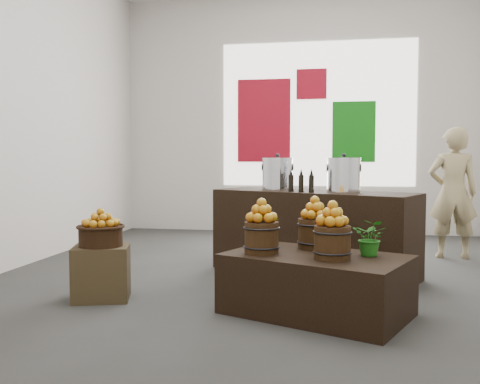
% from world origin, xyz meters
% --- Properties ---
extents(ground, '(7.00, 7.00, 0.00)m').
position_xyz_m(ground, '(0.00, 0.00, 0.00)').
color(ground, '#333331').
rests_on(ground, ground).
extents(back_wall, '(6.00, 0.04, 4.00)m').
position_xyz_m(back_wall, '(0.00, 3.50, 2.00)').
color(back_wall, beige).
rests_on(back_wall, ground).
extents(back_opening, '(3.20, 0.02, 2.40)m').
position_xyz_m(back_opening, '(0.30, 3.48, 2.00)').
color(back_opening, white).
rests_on(back_opening, back_wall).
extents(deco_red_left, '(0.90, 0.04, 1.40)m').
position_xyz_m(deco_red_left, '(-0.60, 3.47, 1.90)').
color(deco_red_left, maroon).
rests_on(deco_red_left, back_wall).
extents(deco_green_right, '(0.70, 0.04, 1.00)m').
position_xyz_m(deco_green_right, '(0.90, 3.47, 1.70)').
color(deco_green_right, '#106810').
rests_on(deco_green_right, back_wall).
extents(deco_red_upper, '(0.50, 0.04, 0.50)m').
position_xyz_m(deco_red_upper, '(0.20, 3.47, 2.50)').
color(deco_red_upper, maroon).
rests_on(deco_red_upper, back_wall).
extents(crate, '(0.58, 0.52, 0.48)m').
position_xyz_m(crate, '(-1.45, -1.19, 0.24)').
color(crate, '#4C3E23').
rests_on(crate, ground).
extents(wicker_basket, '(0.39, 0.39, 0.18)m').
position_xyz_m(wicker_basket, '(-1.45, -1.19, 0.57)').
color(wicker_basket, black).
rests_on(wicker_basket, crate).
extents(apples_in_basket, '(0.30, 0.30, 0.16)m').
position_xyz_m(apples_in_basket, '(-1.45, -1.19, 0.74)').
color(apples_in_basket, '#9F0705').
rests_on(apples_in_basket, wicker_basket).
extents(display_table, '(1.63, 1.35, 0.49)m').
position_xyz_m(display_table, '(0.46, -1.31, 0.24)').
color(display_table, black).
rests_on(display_table, ground).
extents(apple_bucket_front_left, '(0.28, 0.28, 0.26)m').
position_xyz_m(apple_bucket_front_left, '(0.01, -1.33, 0.61)').
color(apple_bucket_front_left, '#3B2210').
rests_on(apple_bucket_front_left, display_table).
extents(apples_in_bucket_front_left, '(0.21, 0.21, 0.19)m').
position_xyz_m(apples_in_bucket_front_left, '(0.01, -1.33, 0.84)').
color(apples_in_bucket_front_left, '#9F0705').
rests_on(apples_in_bucket_front_left, apple_bucket_front_left).
extents(apple_bucket_front_right, '(0.28, 0.28, 0.26)m').
position_xyz_m(apple_bucket_front_right, '(0.58, -1.48, 0.61)').
color(apple_bucket_front_right, '#3B2210').
rests_on(apple_bucket_front_right, display_table).
extents(apples_in_bucket_front_right, '(0.21, 0.21, 0.19)m').
position_xyz_m(apples_in_bucket_front_right, '(0.58, -1.48, 0.84)').
color(apples_in_bucket_front_right, '#9F0705').
rests_on(apples_in_bucket_front_right, apple_bucket_front_right).
extents(apple_bucket_rear, '(0.28, 0.28, 0.26)m').
position_xyz_m(apple_bucket_rear, '(0.43, -1.02, 0.61)').
color(apple_bucket_rear, '#3B2210').
rests_on(apple_bucket_rear, display_table).
extents(apples_in_bucket_rear, '(0.21, 0.21, 0.19)m').
position_xyz_m(apples_in_bucket_rear, '(0.43, -1.02, 0.84)').
color(apples_in_bucket_rear, '#9F0705').
rests_on(apples_in_bucket_rear, apple_bucket_rear).
extents(herb_garnish_right, '(0.33, 0.31, 0.30)m').
position_xyz_m(herb_garnish_right, '(0.88, -1.29, 0.63)').
color(herb_garnish_right, '#196114').
rests_on(herb_garnish_right, display_table).
extents(herb_garnish_left, '(0.17, 0.15, 0.28)m').
position_xyz_m(herb_garnish_left, '(0.04, -0.98, 0.63)').
color(herb_garnish_left, '#196114').
rests_on(herb_garnish_left, display_table).
extents(counter, '(2.30, 1.57, 0.91)m').
position_xyz_m(counter, '(0.37, 0.22, 0.45)').
color(counter, black).
rests_on(counter, ground).
extents(stock_pot_left, '(0.34, 0.34, 0.34)m').
position_xyz_m(stock_pot_left, '(-0.04, 0.41, 1.08)').
color(stock_pot_left, silver).
rests_on(stock_pot_left, counter).
extents(stock_pot_center, '(0.34, 0.34, 0.34)m').
position_xyz_m(stock_pot_center, '(0.69, 0.07, 1.08)').
color(stock_pot_center, silver).
rests_on(stock_pot_center, counter).
extents(oil_cruets, '(0.24, 0.16, 0.25)m').
position_xyz_m(oil_cruets, '(0.28, 0.02, 1.03)').
color(oil_cruets, black).
rests_on(oil_cruets, counter).
extents(shopper, '(0.61, 0.40, 1.65)m').
position_xyz_m(shopper, '(2.07, 1.46, 0.83)').
color(shopper, '#9A8A5E').
rests_on(shopper, ground).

